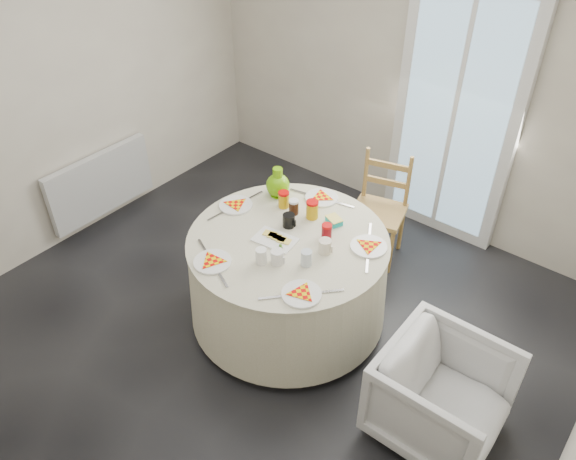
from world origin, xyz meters
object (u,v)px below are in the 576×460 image
Objects in this scene: wooden_chair at (379,208)px; armchair at (444,388)px; table at (288,278)px; radiator at (101,184)px; green_pitcher at (278,178)px.

wooden_chair reaches higher than armchair.
wooden_chair reaches higher than table.
wooden_chair is (2.13, 1.07, 0.09)m from radiator.
wooden_chair is at bearing 38.92° from green_pitcher.
armchair is at bearing -60.38° from wooden_chair.
armchair reaches higher than table.
table is 6.22× the size of green_pitcher.
radiator is at bearing 88.05° from armchair.
green_pitcher is (-1.64, 0.53, 0.48)m from armchair.
radiator is 2.38m from wooden_chair.
radiator is 3.27m from armchair.
armchair is at bearing -1.67° from radiator.
table is 1.98× the size of armchair.
table is at bearing 81.95° from armchair.
armchair is at bearing -7.76° from table.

